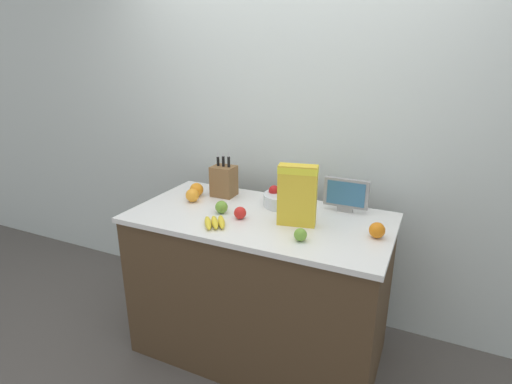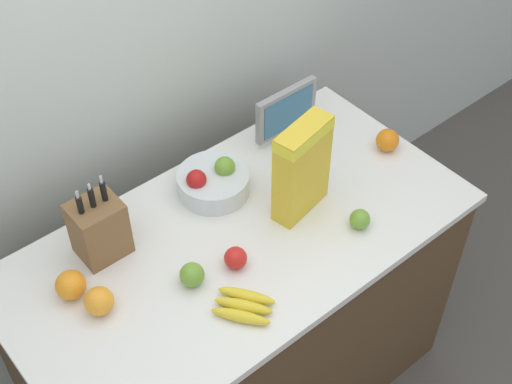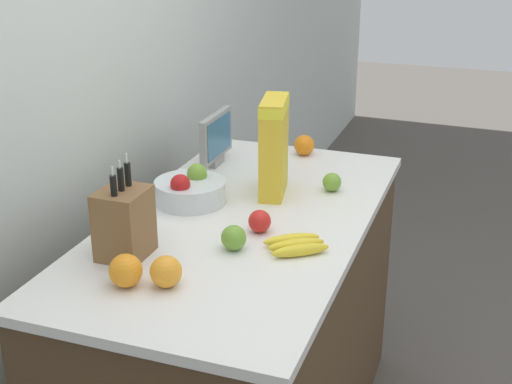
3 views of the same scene
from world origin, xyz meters
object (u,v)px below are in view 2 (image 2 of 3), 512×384
(apple_front, at_px, (360,219))
(apple_rear, at_px, (192,275))
(knife_block, at_px, (99,228))
(apple_middle, at_px, (236,258))
(orange_front_right, at_px, (387,140))
(orange_near_bowl, at_px, (71,285))
(cereal_box, at_px, (302,166))
(fruit_bowl, at_px, (213,181))
(banana_bunch, at_px, (244,306))
(small_monitor, at_px, (286,112))
(orange_front_center, at_px, (99,301))

(apple_front, relative_size, apple_rear, 0.89)
(knife_block, distance_m, apple_middle, 0.41)
(orange_front_right, distance_m, orange_near_bowl, 1.17)
(cereal_box, distance_m, fruit_bowl, 0.32)
(apple_middle, distance_m, apple_rear, 0.14)
(knife_block, height_order, cereal_box, cereal_box)
(cereal_box, distance_m, banana_bunch, 0.47)
(orange_near_bowl, bearing_deg, cereal_box, -11.98)
(small_monitor, distance_m, apple_rear, 0.73)
(banana_bunch, height_order, apple_front, apple_front)
(banana_bunch, height_order, orange_near_bowl, orange_near_bowl)
(orange_front_right, height_order, orange_near_bowl, orange_near_bowl)
(orange_front_center, bearing_deg, fruit_bowl, 18.22)
(cereal_box, bearing_deg, knife_block, 145.95)
(apple_middle, bearing_deg, orange_near_bowl, 153.16)
(knife_block, distance_m, apple_front, 0.80)
(orange_front_right, bearing_deg, cereal_box, -178.34)
(orange_near_bowl, bearing_deg, orange_front_center, -71.23)
(knife_block, xyz_separation_m, orange_near_bowl, (-0.16, -0.09, -0.06))
(orange_front_center, relative_size, orange_near_bowl, 0.96)
(orange_front_right, xyz_separation_m, orange_front_center, (-1.13, 0.05, 0.00))
(orange_front_right, bearing_deg, orange_near_bowl, 172.90)
(small_monitor, height_order, orange_front_right, small_monitor)
(small_monitor, distance_m, banana_bunch, 0.78)
(orange_front_center, bearing_deg, small_monitor, 14.56)
(apple_front, relative_size, orange_front_center, 0.77)
(orange_front_right, bearing_deg, apple_front, -149.72)
(small_monitor, relative_size, apple_rear, 3.51)
(cereal_box, height_order, apple_rear, cereal_box)
(apple_front, relative_size, orange_near_bowl, 0.74)
(apple_front, bearing_deg, banana_bunch, -178.23)
(banana_bunch, xyz_separation_m, apple_rear, (-0.05, 0.17, 0.02))
(small_monitor, bearing_deg, fruit_bowl, -171.00)
(banana_bunch, distance_m, orange_front_center, 0.41)
(apple_middle, relative_size, orange_near_bowl, 0.79)
(cereal_box, bearing_deg, apple_middle, 179.48)
(knife_block, bearing_deg, small_monitor, 3.51)
(orange_front_center, bearing_deg, apple_rear, -18.68)
(cereal_box, distance_m, apple_rear, 0.47)
(fruit_bowl, distance_m, orange_front_right, 0.63)
(small_monitor, bearing_deg, banana_bunch, -140.27)
(apple_middle, xyz_separation_m, orange_near_bowl, (-0.43, 0.22, 0.01))
(cereal_box, distance_m, orange_front_center, 0.72)
(orange_front_right, bearing_deg, knife_block, 167.00)
(apple_middle, height_order, orange_front_right, orange_front_right)
(apple_middle, bearing_deg, small_monitor, 34.68)
(cereal_box, height_order, banana_bunch, cereal_box)
(fruit_bowl, distance_m, orange_near_bowl, 0.58)
(banana_bunch, relative_size, orange_front_center, 2.42)
(orange_near_bowl, bearing_deg, knife_block, 29.48)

